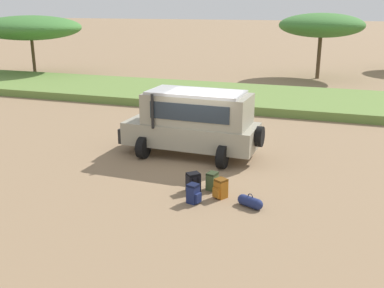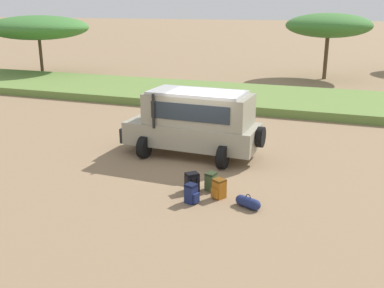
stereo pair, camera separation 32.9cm
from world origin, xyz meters
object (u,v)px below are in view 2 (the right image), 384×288
at_px(backpack_beside_front_wheel, 211,181).
at_px(backpack_cluster_center, 191,194).
at_px(duffel_bag_low_black_case, 248,202).
at_px(acacia_tree_far_left, 38,28).
at_px(backpack_outermost, 192,182).
at_px(safari_vehicle, 195,122).
at_px(backpack_near_rear_wheel, 219,189).
at_px(acacia_tree_left_mid, 329,25).

bearing_deg(backpack_beside_front_wheel, backpack_cluster_center, -102.18).
xyz_separation_m(duffel_bag_low_black_case, acacia_tree_far_left, (-21.36, 18.48, 3.57)).
distance_m(backpack_outermost, duffel_bag_low_black_case, 1.95).
relative_size(safari_vehicle, backpack_outermost, 9.09).
xyz_separation_m(safari_vehicle, backpack_cluster_center, (1.37, -4.06, -1.02)).
bearing_deg(backpack_near_rear_wheel, backpack_cluster_center, -136.31).
distance_m(backpack_beside_front_wheel, backpack_outermost, 0.61).
bearing_deg(backpack_outermost, backpack_cluster_center, -70.40).
xyz_separation_m(backpack_beside_front_wheel, backpack_cluster_center, (-0.24, -1.11, 0.01)).
height_order(safari_vehicle, backpack_cluster_center, safari_vehicle).
bearing_deg(acacia_tree_left_mid, backpack_cluster_center, -93.84).
bearing_deg(backpack_cluster_center, acacia_tree_left_mid, 86.16).
bearing_deg(acacia_tree_far_left, backpack_outermost, -42.63).
bearing_deg(backpack_beside_front_wheel, backpack_near_rear_wheel, -52.09).
bearing_deg(backpack_cluster_center, safari_vehicle, 108.68).
height_order(backpack_beside_front_wheel, duffel_bag_low_black_case, backpack_beside_front_wheel).
bearing_deg(backpack_cluster_center, backpack_beside_front_wheel, 77.82).
bearing_deg(duffel_bag_low_black_case, acacia_tree_far_left, 139.14).
bearing_deg(safari_vehicle, backpack_near_rear_wheel, -59.89).
bearing_deg(backpack_cluster_center, backpack_near_rear_wheel, 43.69).
height_order(backpack_near_rear_wheel, acacia_tree_far_left, acacia_tree_far_left).
distance_m(backpack_beside_front_wheel, acacia_tree_left_mid, 23.90).
xyz_separation_m(backpack_cluster_center, duffel_bag_low_black_case, (1.59, 0.26, -0.12)).
xyz_separation_m(backpack_cluster_center, backpack_outermost, (-0.28, 0.79, 0.01)).
distance_m(backpack_cluster_center, acacia_tree_far_left, 27.45).
relative_size(safari_vehicle, acacia_tree_left_mid, 0.84).
relative_size(backpack_beside_front_wheel, backpack_near_rear_wheel, 0.95).
bearing_deg(duffel_bag_low_black_case, safari_vehicle, 127.87).
bearing_deg(safari_vehicle, backpack_beside_front_wheel, -61.37).
distance_m(backpack_near_rear_wheel, acacia_tree_far_left, 27.51).
height_order(duffel_bag_low_black_case, acacia_tree_left_mid, acacia_tree_left_mid).
relative_size(backpack_near_rear_wheel, acacia_tree_far_left, 0.07).
relative_size(safari_vehicle, backpack_near_rear_wheel, 9.27).
distance_m(safari_vehicle, backpack_near_rear_wheel, 4.12).
relative_size(backpack_cluster_center, acacia_tree_left_mid, 0.09).
height_order(backpack_outermost, duffel_bag_low_black_case, backpack_outermost).
bearing_deg(acacia_tree_far_left, backpack_near_rear_wheel, -41.61).
height_order(backpack_outermost, acacia_tree_left_mid, acacia_tree_left_mid).
height_order(safari_vehicle, duffel_bag_low_black_case, safari_vehicle).
bearing_deg(acacia_tree_far_left, acacia_tree_left_mid, 15.50).
xyz_separation_m(backpack_near_rear_wheel, backpack_outermost, (-0.91, 0.18, 0.01)).
bearing_deg(backpack_outermost, acacia_tree_far_left, 137.37).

